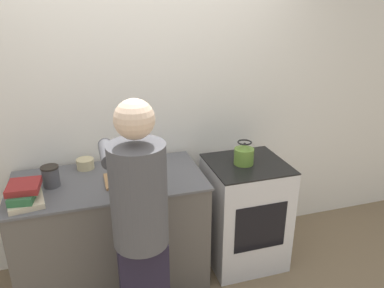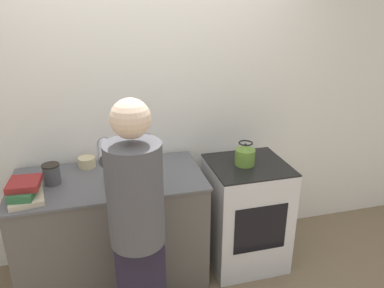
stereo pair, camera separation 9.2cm
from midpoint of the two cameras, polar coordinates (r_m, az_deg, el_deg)
name	(u,v)px [view 2 (the right image)]	position (r m, az deg, el deg)	size (l,w,h in m)	color
wall_back	(146,108)	(3.10, -6.21, 5.41)	(8.00, 0.05, 2.60)	white
counter	(113,230)	(3.06, -11.06, -12.74)	(1.40, 0.71, 0.91)	#5B5651
oven	(245,213)	(3.24, 8.97, -10.41)	(0.61, 0.59, 0.91)	silver
person	(137,220)	(2.31, -7.29, -11.45)	(0.38, 0.61, 1.66)	#211C2E
cutting_board	(129,178)	(2.79, -8.62, -5.11)	(0.35, 0.25, 0.02)	#A87A4C
knife	(128,177)	(2.77, -8.82, -5.04)	(0.18, 0.09, 0.01)	silver
kettle	(245,155)	(2.97, 8.96, -1.71)	(0.16, 0.16, 0.19)	olive
bowl_prep	(87,162)	(3.04, -14.88, -2.70)	(0.13, 0.13, 0.08)	#C6B789
canister_jar	(52,174)	(2.83, -19.74, -4.33)	(0.12, 0.12, 0.15)	#4C4C51
book_stack	(25,191)	(2.69, -23.21, -6.62)	(0.25, 0.31, 0.13)	beige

